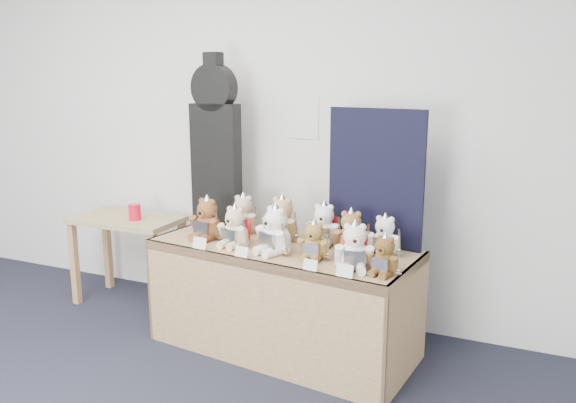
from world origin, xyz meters
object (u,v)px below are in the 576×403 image
at_px(side_table, 127,233).
at_px(display_table, 277,271).
at_px(teddy_front_right, 314,242).
at_px(teddy_back_left, 243,216).
at_px(teddy_back_end, 384,237).
at_px(teddy_front_far_left, 207,221).
at_px(teddy_front_centre, 275,232).
at_px(teddy_back_right, 351,233).
at_px(teddy_front_left, 235,228).
at_px(teddy_front_end, 384,257).
at_px(guitar_case, 216,143).
at_px(teddy_front_far_right, 355,249).
at_px(red_cup, 135,212).
at_px(teddy_back_centre_right, 324,226).
at_px(teddy_back_centre_left, 282,221).

bearing_deg(side_table, display_table, -12.67).
bearing_deg(teddy_front_right, teddy_back_left, 150.06).
xyz_separation_m(teddy_front_right, teddy_back_end, (0.35, 0.24, 0.01)).
bearing_deg(teddy_front_far_left, teddy_front_centre, -2.02).
relative_size(teddy_front_right, teddy_back_right, 0.87).
bearing_deg(teddy_front_left, teddy_back_right, 24.00).
distance_m(teddy_front_left, teddy_front_end, 0.98).
distance_m(display_table, teddy_front_left, 0.37).
bearing_deg(guitar_case, teddy_front_far_right, -20.12).
height_order(teddy_front_far_right, teddy_back_end, teddy_front_far_right).
distance_m(red_cup, teddy_back_end, 1.90).
bearing_deg(teddy_front_far_right, red_cup, 149.93).
height_order(teddy_front_far_right, teddy_back_right, teddy_front_far_right).
height_order(display_table, guitar_case, guitar_case).
distance_m(teddy_front_centre, teddy_back_centre_right, 0.35).
distance_m(red_cup, teddy_back_left, 0.92).
bearing_deg(display_table, red_cup, 175.90).
bearing_deg(side_table, guitar_case, 3.68).
bearing_deg(teddy_back_centre_left, teddy_back_right, -1.00).
distance_m(teddy_front_centre, teddy_back_end, 0.64).
xyz_separation_m(teddy_front_far_left, teddy_front_centre, (0.52, -0.10, 0.01)).
distance_m(red_cup, teddy_back_centre_left, 1.24).
bearing_deg(teddy_back_centre_left, teddy_back_centre_right, 12.17).
bearing_deg(teddy_back_right, teddy_front_end, -61.63).
height_order(teddy_front_right, teddy_back_end, teddy_back_end).
height_order(teddy_front_end, teddy_back_right, teddy_back_right).
bearing_deg(teddy_back_centre_right, teddy_front_right, -85.07).
height_order(guitar_case, red_cup, guitar_case).
height_order(display_table, teddy_back_left, teddy_back_left).
relative_size(teddy_front_far_left, teddy_front_end, 1.27).
xyz_separation_m(teddy_back_centre_left, teddy_back_right, (0.47, -0.05, -0.01)).
distance_m(teddy_front_far_left, teddy_front_centre, 0.53).
bearing_deg(display_table, teddy_front_far_left, -173.09).
height_order(teddy_back_left, teddy_back_right, teddy_back_left).
relative_size(red_cup, teddy_front_far_left, 0.39).
distance_m(teddy_front_far_right, teddy_back_end, 0.33).
bearing_deg(teddy_front_far_left, teddy_back_left, 65.51).
bearing_deg(guitar_case, teddy_front_right, -22.40).
bearing_deg(teddy_front_left, teddy_front_far_right, 1.35).
distance_m(teddy_front_right, teddy_front_far_right, 0.28).
xyz_separation_m(teddy_front_right, teddy_back_centre_left, (-0.32, 0.27, 0.03)).
relative_size(display_table, teddy_front_left, 6.04).
height_order(display_table, teddy_front_far_right, teddy_front_far_right).
distance_m(teddy_front_far_right, teddy_back_right, 0.31).
bearing_deg(teddy_back_end, teddy_front_end, -72.43).
relative_size(display_table, teddy_back_centre_left, 5.33).
relative_size(teddy_front_centre, teddy_back_left, 1.09).
bearing_deg(teddy_back_centre_right, teddy_back_end, -12.41).
xyz_separation_m(teddy_front_right, teddy_back_right, (0.15, 0.22, 0.01)).
bearing_deg(teddy_back_centre_right, red_cup, 173.47).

